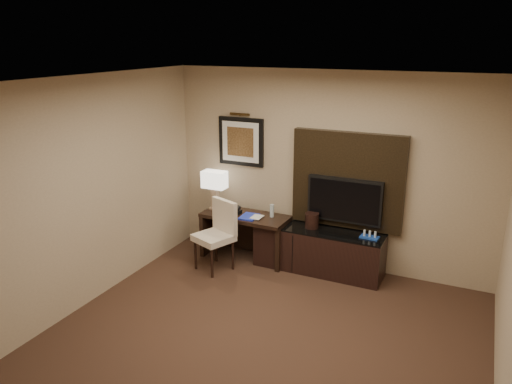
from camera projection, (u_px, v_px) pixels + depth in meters
The scene contains 18 objects.
floor at pixel (248, 359), 5.02m from camera, with size 4.50×5.00×0.01m, color #362118.
ceiling at pixel (247, 85), 4.22m from camera, with size 4.50×5.00×0.01m, color silver.
wall_back at pixel (327, 171), 6.78m from camera, with size 4.50×0.01×2.70m, color tan.
wall_left at pixel (65, 201), 5.52m from camera, with size 0.01×5.00×2.70m, color tan.
desk at pixel (245, 236), 7.21m from camera, with size 1.25×0.54×0.67m, color black.
credenza at pixel (319, 250), 6.83m from camera, with size 1.76×0.49×0.61m, color black.
tv_wall_panel at pixel (348, 180), 6.63m from camera, with size 1.50×0.12×1.30m, color black.
tv at pixel (345, 200), 6.62m from camera, with size 1.00×0.08×0.60m, color black.
artwork at pixel (241, 142), 7.20m from camera, with size 0.70×0.04×0.70m, color black.
picture_light at pixel (240, 114), 7.05m from camera, with size 0.04×0.04×0.30m, color #443015.
desk_chair at pixel (214, 237), 6.81m from camera, with size 0.46×0.53×0.96m, color beige, non-canonical shape.
table_lamp at pixel (215, 191), 7.29m from camera, with size 0.33×0.19×0.53m, color tan, non-canonical shape.
desk_phone at pixel (233, 210), 7.14m from camera, with size 0.21×0.19×0.10m, color black, non-canonical shape.
blue_folder at pixel (249, 217), 7.01m from camera, with size 0.22×0.30×0.02m, color #1C2EB8.
book at pixel (252, 210), 6.98m from camera, with size 0.15×0.02×0.20m, color tan.
water_bottle at pixel (272, 211), 7.00m from camera, with size 0.06×0.06×0.18m, color #B1C4C9.
ice_bucket at pixel (312, 220), 6.78m from camera, with size 0.19×0.19×0.21m, color black.
minibar_tray at pixel (370, 235), 6.44m from camera, with size 0.24×0.14×0.09m, color #183E9C, non-canonical shape.
Camera 1 is at (1.88, -3.86, 3.08)m, focal length 35.00 mm.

